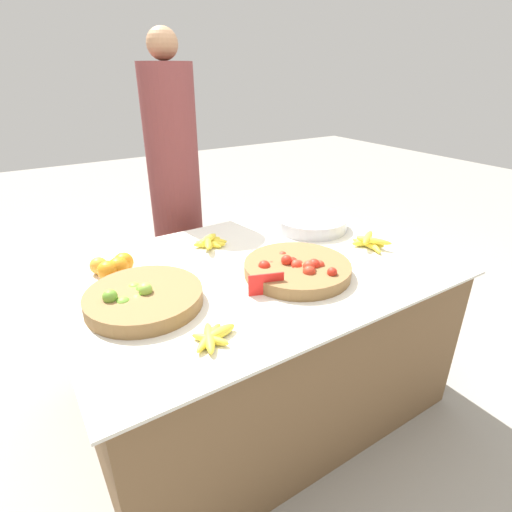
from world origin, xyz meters
TOP-DOWN VIEW (x-y plane):
  - ground_plane at (0.00, 0.00)m, footprint 12.00×12.00m
  - market_table at (0.00, 0.00)m, footprint 1.55×1.08m
  - lime_bowl at (-0.49, -0.04)m, footprint 0.41×0.41m
  - tomato_basket at (0.10, -0.15)m, footprint 0.43×0.43m
  - orange_pile at (-0.52, 0.24)m, footprint 0.17×0.15m
  - metal_bowl at (0.48, 0.22)m, footprint 0.37×0.37m
  - price_sign at (-0.09, -0.21)m, footprint 0.13×0.05m
  - banana_bunch_front_right at (-0.38, -0.35)m, footprint 0.17×0.15m
  - banana_bunch_middle_left at (-0.07, 0.29)m, footprint 0.16×0.17m
  - banana_bunch_front_center at (0.56, -0.10)m, footprint 0.15×0.20m
  - vendor_person at (-0.01, 0.84)m, footprint 0.28×0.28m

SIDE VIEW (x-z plane):
  - ground_plane at x=0.00m, z-range 0.00..0.00m
  - market_table at x=0.00m, z-range 0.00..0.71m
  - banana_bunch_front_right at x=-0.38m, z-range 0.70..0.74m
  - banana_bunch_middle_left at x=-0.07m, z-range 0.70..0.76m
  - banana_bunch_front_center at x=0.56m, z-range 0.70..0.76m
  - tomato_basket at x=0.10m, z-range 0.69..0.78m
  - lime_bowl at x=-0.49m, z-range 0.69..0.78m
  - metal_bowl at x=0.48m, z-range 0.71..0.77m
  - orange_pile at x=-0.52m, z-range 0.70..0.79m
  - price_sign at x=-0.09m, z-range 0.71..0.79m
  - vendor_person at x=-0.01m, z-range -0.05..1.59m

